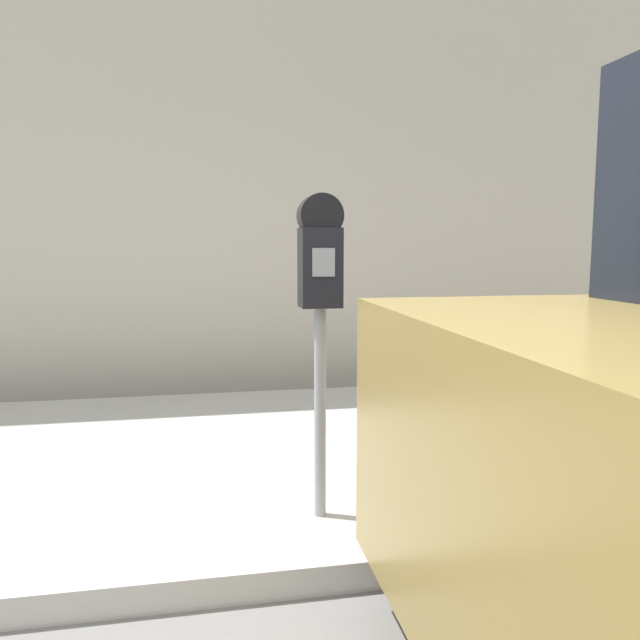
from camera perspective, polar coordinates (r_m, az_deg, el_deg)
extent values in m
cube|color=#BCB7AD|center=(3.79, -2.15, -12.22)|extent=(24.00, 2.80, 0.12)
cube|color=beige|center=(5.70, -5.55, 20.98)|extent=(24.00, 0.30, 5.37)
cylinder|color=gray|center=(2.72, 0.00, -8.51)|extent=(0.05, 0.05, 0.92)
cube|color=black|center=(2.62, 0.00, 4.80)|extent=(0.17, 0.14, 0.33)
cube|color=gray|center=(2.54, 0.33, 5.30)|extent=(0.09, 0.01, 0.12)
cylinder|color=black|center=(2.62, 0.00, 9.52)|extent=(0.18, 0.12, 0.18)
cylinder|color=black|center=(2.57, 23.75, -15.59)|extent=(0.69, 0.23, 0.69)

